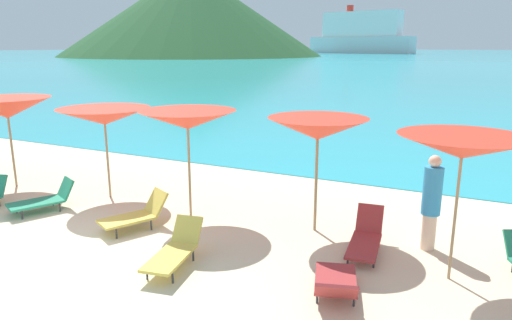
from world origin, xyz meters
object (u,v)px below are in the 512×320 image
Objects in this scene: beachgoer_1 at (431,200)px; lounge_chair_6 at (44,199)px; umbrella_2 at (7,108)px; lounge_chair_7 at (366,238)px; umbrella_6 at (462,147)px; umbrella_3 at (104,116)px; lounge_chair_1 at (336,283)px; cruise_ship at (361,35)px; lounge_chair_8 at (175,249)px; lounge_chair_5 at (136,214)px; umbrella_4 at (188,120)px; umbrella_5 at (318,129)px.

lounge_chair_6 is at bearing 165.72° from beachgoer_1.
lounge_chair_7 is (9.47, 0.09, -1.86)m from umbrella_2.
umbrella_6 is 1.45× the size of lounge_chair_7.
beachgoer_1 is (7.56, 0.27, -1.08)m from umbrella_3.
umbrella_2 is at bearing 157.73° from beachgoer_1.
cruise_ship is (-54.89, 219.85, 8.22)m from lounge_chair_1.
umbrella_2 is 2.97m from umbrella_3.
lounge_chair_7 reaches higher than lounge_chair_8.
beachgoer_1 reaches higher than lounge_chair_1.
umbrella_2 reaches higher than lounge_chair_1.
lounge_chair_5 is at bearing -173.94° from lounge_chair_7.
umbrella_2 reaches higher than lounge_chair_7.
umbrella_6 is 1.32× the size of beachgoer_1.
umbrella_2 is at bearing -27.78° from lounge_chair_1.
umbrella_4 is at bearing 159.96° from beachgoer_1.
umbrella_6 is 0.05× the size of cruise_ship.
lounge_chair_6 is 0.92× the size of lounge_chair_7.
umbrella_3 reaches higher than lounge_chair_8.
umbrella_3 reaches higher than lounge_chair_1.
umbrella_6 is 8.87m from lounge_chair_6.
umbrella_3 is 1.29× the size of beachgoer_1.
umbrella_3 is 2.35m from lounge_chair_6.
umbrella_5 reaches higher than lounge_chair_8.
beachgoer_1 reaches higher than lounge_chair_7.
umbrella_5 is at bearing 47.17° from lounge_chair_8.
beachgoer_1 reaches higher than lounge_chair_5.
umbrella_2 is 1.48× the size of lounge_chair_7.
umbrella_6 is (8.02, -0.79, 0.16)m from umbrella_3.
umbrella_4 is at bearing 107.10° from lounge_chair_8.
cruise_ship is (-54.90, 217.99, 8.20)m from lounge_chair_7.
umbrella_5 reaches higher than lounge_chair_1.
lounge_chair_6 reaches higher than lounge_chair_1.
cruise_ship is at bearing 92.70° from lounge_chair_8.
lounge_chair_5 is 2.00m from lounge_chair_8.
umbrella_6 is at bearing -23.31° from lounge_chair_7.
umbrella_4 is 1.57× the size of lounge_chair_6.
lounge_chair_5 reaches higher than lounge_chair_7.
lounge_chair_1 is (6.53, -2.20, -1.80)m from umbrella_3.
umbrella_2 is 1.54× the size of lounge_chair_8.
umbrella_4 is 1.58× the size of lounge_chair_1.
umbrella_6 is at bearing 9.73° from lounge_chair_8.
umbrella_5 is 224.07m from cruise_ship.
umbrella_3 is 0.98× the size of umbrella_4.
lounge_chair_8 is at bearing -122.21° from umbrella_5.
umbrella_3 is 5.36m from umbrella_5.
beachgoer_1 reaches higher than lounge_chair_6.
lounge_chair_7 is at bearing -1.24° from umbrella_4.
umbrella_3 is at bearing -65.14° from cruise_ship.
umbrella_2 is at bearing -178.16° from umbrella_4.
beachgoer_1 is at bearing -129.87° from lounge_chair_1.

